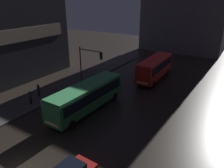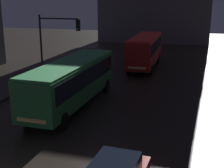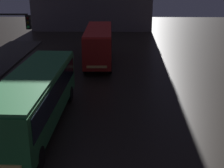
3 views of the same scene
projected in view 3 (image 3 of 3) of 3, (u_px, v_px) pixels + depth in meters
name	position (u px, v px, depth m)	size (l,w,h in m)	color
bus_near	(35.00, 94.00, 16.60)	(2.79, 10.60, 3.11)	#236B38
bus_far	(99.00, 42.00, 29.19)	(2.60, 9.37, 3.34)	#AD1E19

